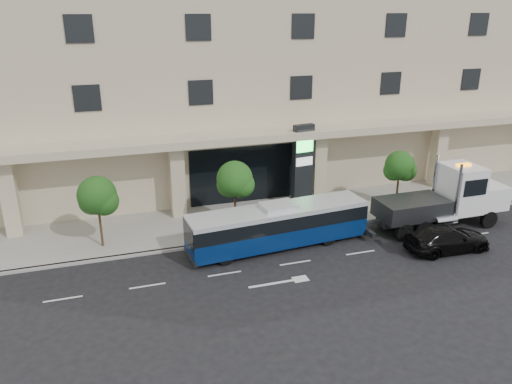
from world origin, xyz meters
The scene contains 11 objects.
ground centered at (0.00, 0.00, 0.00)m, with size 120.00×120.00×0.00m, color black.
sidewalk centered at (0.00, 5.00, 0.07)m, with size 120.00×6.00×0.15m, color gray.
curb centered at (0.00, 2.00, 0.07)m, with size 120.00×0.30×0.15m, color gray.
convention_center centered at (0.00, 15.42, 9.97)m, with size 60.00×17.60×20.00m.
tree_left centered at (-9.97, 3.59, 3.11)m, with size 2.27×2.20×4.22m.
tree_mid centered at (-1.97, 3.59, 3.26)m, with size 2.28×2.20×4.38m.
tree_right centered at (9.53, 3.59, 3.04)m, with size 2.10×2.00×4.04m.
city_bus centered at (-0.24, 0.67, 1.37)m, with size 10.80×3.11×2.70m.
tow_truck centered at (10.91, 0.22, 1.84)m, with size 9.79×2.55×4.47m.
black_sedan centered at (8.85, -2.70, 0.73)m, with size 2.05×5.04×1.46m, color black.
signage_pylon centered at (3.47, 6.02, 3.06)m, with size 1.48×0.71×5.73m.
Camera 1 is at (-9.42, -23.99, 13.11)m, focal length 35.00 mm.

